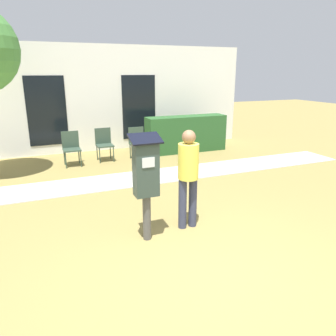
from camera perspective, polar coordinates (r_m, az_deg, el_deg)
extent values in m
plane|color=olive|center=(4.23, 7.59, -18.55)|extent=(40.00, 40.00, 0.00)
cube|color=beige|center=(7.60, -7.59, -2.10)|extent=(12.00, 1.10, 0.02)
cube|color=white|center=(10.51, -12.78, 11.66)|extent=(10.00, 0.24, 3.20)
cube|color=black|center=(10.26, -20.35, 9.26)|extent=(1.10, 0.02, 2.00)
cube|color=black|center=(10.74, -5.07, 10.49)|extent=(1.10, 0.02, 2.00)
cylinder|color=#4C4C4C|center=(4.89, -3.71, -8.58)|extent=(0.12, 0.12, 0.70)
cube|color=#2D3D38|center=(4.62, -3.88, -0.12)|extent=(0.34, 0.22, 0.80)
cube|color=silver|center=(4.48, -3.43, 0.95)|extent=(0.18, 0.01, 0.14)
cube|color=black|center=(4.51, -3.98, 5.14)|extent=(0.44, 0.31, 0.12)
cylinder|color=#333851|center=(5.20, 2.54, -6.25)|extent=(0.13, 0.13, 0.82)
cylinder|color=#333851|center=(5.27, 4.33, -5.95)|extent=(0.13, 0.13, 0.82)
cylinder|color=#EADB4C|center=(5.01, 3.58, 1.15)|extent=(0.32, 0.32, 0.55)
sphere|color=#8C6647|center=(4.92, 3.65, 5.42)|extent=(0.21, 0.21, 0.21)
cylinder|color=#334738|center=(8.81, -17.36, 1.25)|extent=(0.03, 0.03, 0.42)
cylinder|color=#334738|center=(8.85, -14.92, 1.51)|extent=(0.03, 0.03, 0.42)
cylinder|color=#334738|center=(9.18, -17.60, 1.82)|extent=(0.03, 0.03, 0.42)
cylinder|color=#334738|center=(9.21, -15.25, 2.07)|extent=(0.03, 0.03, 0.42)
cube|color=#334738|center=(8.96, -16.40, 3.08)|extent=(0.44, 0.44, 0.04)
cube|color=#334738|center=(9.10, -16.67, 4.81)|extent=(0.44, 0.04, 0.44)
cylinder|color=#334738|center=(9.09, -11.79, 2.11)|extent=(0.03, 0.03, 0.42)
cylinder|color=#334738|center=(9.16, -9.46, 2.36)|extent=(0.03, 0.03, 0.42)
cylinder|color=#334738|center=(9.45, -12.24, 2.64)|extent=(0.03, 0.03, 0.42)
cylinder|color=#334738|center=(9.52, -9.99, 2.87)|extent=(0.03, 0.03, 0.42)
cube|color=#334738|center=(9.25, -10.95, 3.88)|extent=(0.44, 0.44, 0.04)
cube|color=#334738|center=(9.40, -11.28, 5.54)|extent=(0.44, 0.04, 0.44)
cylinder|color=#334738|center=(9.09, -5.93, 2.39)|extent=(0.03, 0.03, 0.42)
cylinder|color=#334738|center=(9.20, -3.66, 2.61)|extent=(0.03, 0.03, 0.42)
cylinder|color=#334738|center=(9.45, -6.60, 2.90)|extent=(0.03, 0.03, 0.42)
cylinder|color=#334738|center=(9.55, -4.40, 3.12)|extent=(0.03, 0.03, 0.42)
cube|color=#334738|center=(9.27, -5.19, 4.14)|extent=(0.44, 0.44, 0.04)
cube|color=#334738|center=(9.41, -5.59, 5.79)|extent=(0.44, 0.04, 0.44)
cube|color=#285628|center=(10.21, 3.16, 5.95)|extent=(2.51, 0.60, 1.10)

